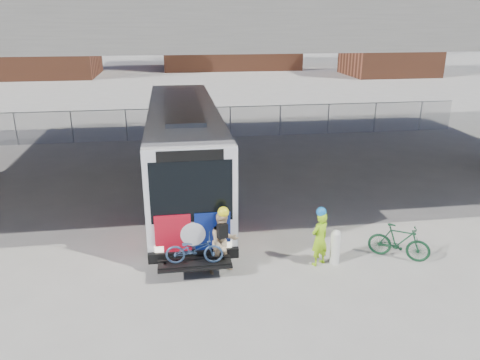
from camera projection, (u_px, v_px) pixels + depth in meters
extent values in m
plane|color=#9E9991|center=(246.00, 220.00, 16.52)|extent=(160.00, 160.00, 0.00)
cube|color=silver|center=(184.00, 147.00, 18.35)|extent=(2.55, 12.00, 3.20)
cube|color=black|center=(183.00, 129.00, 18.60)|extent=(2.61, 11.00, 1.28)
cube|color=black|center=(191.00, 191.00, 12.67)|extent=(2.24, 0.12, 1.76)
cube|color=black|center=(190.00, 155.00, 12.33)|extent=(1.78, 0.12, 0.30)
cube|color=black|center=(194.00, 255.00, 13.20)|extent=(2.55, 0.20, 0.30)
cube|color=#B30D1E|center=(173.00, 235.00, 12.94)|extent=(1.00, 0.08, 1.20)
cube|color=navy|center=(213.00, 232.00, 13.09)|extent=(1.00, 0.08, 1.20)
cylinder|color=silver|center=(193.00, 234.00, 12.99)|extent=(0.70, 0.06, 0.70)
cube|color=gray|center=(182.00, 105.00, 17.79)|extent=(1.28, 7.20, 0.14)
cube|color=black|center=(195.00, 264.00, 12.73)|extent=(2.00, 0.70, 0.06)
cylinder|color=black|center=(154.00, 231.00, 14.56)|extent=(0.30, 1.00, 1.00)
cylinder|color=black|center=(227.00, 226.00, 14.89)|extent=(0.30, 1.00, 1.00)
cylinder|color=black|center=(158.00, 154.00, 22.59)|extent=(0.30, 1.00, 1.00)
cylinder|color=black|center=(206.00, 153.00, 22.91)|extent=(0.30, 1.00, 1.00)
cube|color=#B30D1E|center=(148.00, 200.00, 14.84)|extent=(0.06, 2.60, 1.70)
cube|color=navy|center=(150.00, 183.00, 16.33)|extent=(0.06, 1.40, 1.70)
cube|color=#B30D1E|center=(229.00, 196.00, 15.20)|extent=(0.06, 2.60, 1.70)
cube|color=navy|center=(224.00, 180.00, 16.69)|extent=(0.06, 1.40, 1.70)
imported|color=#38547B|center=(194.00, 249.00, 12.59)|extent=(1.60, 0.69, 0.82)
cube|color=#605E59|center=(230.00, 18.00, 18.01)|extent=(40.00, 16.00, 1.50)
cylinder|color=gray|center=(72.00, 127.00, 26.31)|extent=(0.06, 0.06, 1.80)
cylinder|color=gray|center=(144.00, 125.00, 26.86)|extent=(0.06, 0.06, 1.80)
cylinder|color=gray|center=(213.00, 123.00, 27.42)|extent=(0.06, 0.06, 1.80)
cylinder|color=gray|center=(280.00, 121.00, 27.98)|extent=(0.06, 0.06, 1.80)
cylinder|color=gray|center=(344.00, 119.00, 28.53)|extent=(0.06, 0.06, 1.80)
cylinder|color=gray|center=(405.00, 117.00, 29.09)|extent=(0.06, 0.06, 1.80)
plane|color=gray|center=(213.00, 123.00, 27.42)|extent=(30.00, 0.00, 30.00)
cube|color=gray|center=(213.00, 107.00, 27.11)|extent=(30.00, 0.05, 0.04)
cube|color=brown|center=(32.00, 32.00, 54.34)|extent=(14.00, 10.00, 10.00)
cube|color=brown|center=(229.00, 22.00, 63.88)|extent=(18.00, 12.00, 12.00)
cube|color=brown|center=(391.00, 41.00, 55.86)|extent=(10.00, 8.00, 8.00)
cylinder|color=beige|center=(335.00, 249.00, 13.53)|extent=(0.28, 0.28, 0.92)
sphere|color=beige|center=(336.00, 234.00, 13.38)|extent=(0.28, 0.28, 0.28)
imported|color=#A0E418|center=(320.00, 239.00, 13.35)|extent=(0.71, 0.62, 1.63)
sphere|color=blue|center=(321.00, 212.00, 13.07)|extent=(0.28, 0.28, 0.28)
imported|color=tan|center=(224.00, 243.00, 12.93)|extent=(1.06, 0.94, 1.80)
sphere|color=#FFF21A|center=(223.00, 212.00, 12.63)|extent=(0.31, 0.31, 0.31)
cube|color=black|center=(222.00, 231.00, 12.60)|extent=(0.32, 0.25, 0.40)
imported|color=#144024|center=(399.00, 242.00, 13.78)|extent=(1.78, 1.37, 1.07)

